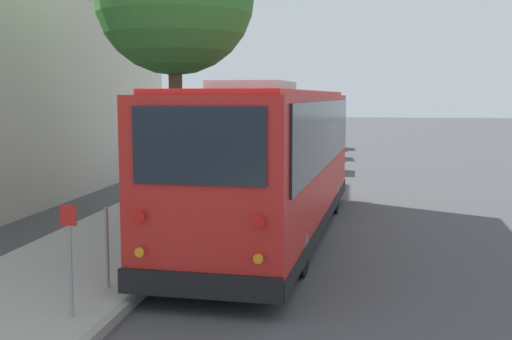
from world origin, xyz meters
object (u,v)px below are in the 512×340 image
Objects in this scene: parked_sedan_tan at (299,156)px; shuttle_bus at (272,155)px; parked_sedan_gray at (316,138)px; sign_post_near at (70,259)px; sign_post_far at (107,248)px; parked_sedan_navy at (308,146)px.

shuttle_bus is at bearing -178.27° from parked_sedan_tan.
sign_post_near reaches higher than parked_sedan_gray.
sign_post_far is at bearing 160.83° from shuttle_bus.
parked_sedan_gray is 31.05m from sign_post_near.
sign_post_far reaches higher than parked_sedan_tan.
parked_sedan_navy is at bearing 5.22° from shuttle_bus.
sign_post_near is (-24.93, 1.52, 0.35)m from parked_sedan_navy.
sign_post_near is at bearing 173.65° from parked_sedan_gray.
shuttle_bus is at bearing 177.44° from parked_sedan_navy.
shuttle_bus reaches higher than sign_post_far.
sign_post_near reaches higher than parked_sedan_tan.
sign_post_near is 1.33m from sign_post_far.
parked_sedan_tan is 5.87m from parked_sedan_navy.
sign_post_far is at bearing 172.32° from parked_sedan_navy.
sign_post_far is (-23.61, 1.52, 0.20)m from parked_sedan_navy.
parked_sedan_navy is 24.98m from sign_post_near.
parked_sedan_gray is (24.98, 0.41, -1.24)m from shuttle_bus.
sign_post_near is 1.20× the size of sign_post_far.
sign_post_far is (-4.71, 1.99, -1.04)m from shuttle_bus.
parked_sedan_gray is (6.07, -0.06, 0.01)m from parked_sedan_navy.
shuttle_bus is 2.39× the size of parked_sedan_gray.
sign_post_far is (-17.75, 1.56, 0.19)m from parked_sedan_tan.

